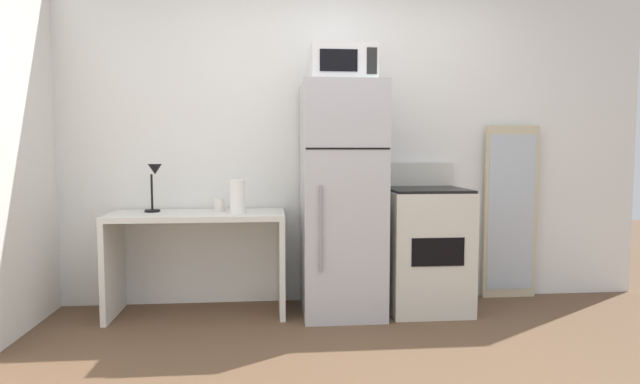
{
  "coord_description": "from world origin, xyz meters",
  "views": [
    {
      "loc": [
        -0.54,
        -2.56,
        1.21
      ],
      "look_at": [
        -0.19,
        1.1,
        0.92
      ],
      "focal_mm": 30.02,
      "sensor_mm": 36.0,
      "label": 1
    }
  ],
  "objects_px": {
    "paper_towel_roll": "(238,196)",
    "oven_range": "(425,248)",
    "refrigerator": "(342,199)",
    "coffee_mug": "(219,205)",
    "microwave": "(343,64)",
    "desk": "(198,242)",
    "desk_lamp": "(154,179)",
    "leaning_mirror": "(511,212)"
  },
  "relations": [
    {
      "from": "paper_towel_roll",
      "to": "refrigerator",
      "type": "xyz_separation_m",
      "value": [
        0.76,
        -0.01,
        -0.03
      ]
    },
    {
      "from": "desk_lamp",
      "to": "microwave",
      "type": "distance_m",
      "value": 1.6
    },
    {
      "from": "desk_lamp",
      "to": "microwave",
      "type": "xyz_separation_m",
      "value": [
        1.37,
        -0.14,
        0.83
      ]
    },
    {
      "from": "coffee_mug",
      "to": "paper_towel_roll",
      "type": "height_order",
      "value": "paper_towel_roll"
    },
    {
      "from": "paper_towel_roll",
      "to": "leaning_mirror",
      "type": "bearing_deg",
      "value": 6.84
    },
    {
      "from": "refrigerator",
      "to": "oven_range",
      "type": "distance_m",
      "value": 0.74
    },
    {
      "from": "desk_lamp",
      "to": "leaning_mirror",
      "type": "bearing_deg",
      "value": 3.27
    },
    {
      "from": "oven_range",
      "to": "leaning_mirror",
      "type": "height_order",
      "value": "leaning_mirror"
    },
    {
      "from": "paper_towel_roll",
      "to": "microwave",
      "type": "bearing_deg",
      "value": -2.68
    },
    {
      "from": "desk_lamp",
      "to": "coffee_mug",
      "type": "height_order",
      "value": "desk_lamp"
    },
    {
      "from": "leaning_mirror",
      "to": "desk_lamp",
      "type": "bearing_deg",
      "value": -176.73
    },
    {
      "from": "desk",
      "to": "refrigerator",
      "type": "xyz_separation_m",
      "value": [
        1.05,
        -0.06,
        0.31
      ]
    },
    {
      "from": "paper_towel_roll",
      "to": "oven_range",
      "type": "relative_size",
      "value": 0.22
    },
    {
      "from": "desk",
      "to": "oven_range",
      "type": "height_order",
      "value": "oven_range"
    },
    {
      "from": "desk",
      "to": "paper_towel_roll",
      "type": "xyz_separation_m",
      "value": [
        0.29,
        -0.04,
        0.34
      ]
    },
    {
      "from": "leaning_mirror",
      "to": "coffee_mug",
      "type": "bearing_deg",
      "value": -176.87
    },
    {
      "from": "microwave",
      "to": "oven_range",
      "type": "relative_size",
      "value": 0.42
    },
    {
      "from": "desk_lamp",
      "to": "microwave",
      "type": "height_order",
      "value": "microwave"
    },
    {
      "from": "desk",
      "to": "coffee_mug",
      "type": "xyz_separation_m",
      "value": [
        0.15,
        0.09,
        0.27
      ]
    },
    {
      "from": "desk_lamp",
      "to": "microwave",
      "type": "bearing_deg",
      "value": -5.75
    },
    {
      "from": "paper_towel_roll",
      "to": "oven_range",
      "type": "height_order",
      "value": "oven_range"
    },
    {
      "from": "coffee_mug",
      "to": "oven_range",
      "type": "xyz_separation_m",
      "value": [
        1.54,
        -0.13,
        -0.33
      ]
    },
    {
      "from": "desk_lamp",
      "to": "desk",
      "type": "bearing_deg",
      "value": -10.72
    },
    {
      "from": "refrigerator",
      "to": "desk_lamp",
      "type": "bearing_deg",
      "value": 175.13
    },
    {
      "from": "coffee_mug",
      "to": "microwave",
      "type": "relative_size",
      "value": 0.21
    },
    {
      "from": "desk",
      "to": "leaning_mirror",
      "type": "relative_size",
      "value": 0.9
    },
    {
      "from": "leaning_mirror",
      "to": "oven_range",
      "type": "bearing_deg",
      "value": -161.89
    },
    {
      "from": "desk",
      "to": "coffee_mug",
      "type": "relative_size",
      "value": 13.27
    },
    {
      "from": "leaning_mirror",
      "to": "paper_towel_roll",
      "type": "bearing_deg",
      "value": -173.16
    },
    {
      "from": "paper_towel_roll",
      "to": "refrigerator",
      "type": "distance_m",
      "value": 0.76
    },
    {
      "from": "desk",
      "to": "paper_towel_roll",
      "type": "bearing_deg",
      "value": -8.21
    },
    {
      "from": "desk",
      "to": "refrigerator",
      "type": "bearing_deg",
      "value": -3.09
    },
    {
      "from": "desk_lamp",
      "to": "leaning_mirror",
      "type": "relative_size",
      "value": 0.25
    },
    {
      "from": "microwave",
      "to": "leaning_mirror",
      "type": "height_order",
      "value": "microwave"
    },
    {
      "from": "microwave",
      "to": "leaning_mirror",
      "type": "xyz_separation_m",
      "value": [
        1.42,
        0.3,
        -1.12
      ]
    },
    {
      "from": "microwave",
      "to": "oven_range",
      "type": "xyz_separation_m",
      "value": [
        0.64,
        0.04,
        -1.35
      ]
    },
    {
      "from": "coffee_mug",
      "to": "microwave",
      "type": "bearing_deg",
      "value": -10.67
    },
    {
      "from": "coffee_mug",
      "to": "refrigerator",
      "type": "xyz_separation_m",
      "value": [
        0.9,
        -0.15,
        0.05
      ]
    },
    {
      "from": "coffee_mug",
      "to": "oven_range",
      "type": "distance_m",
      "value": 1.58
    },
    {
      "from": "desk_lamp",
      "to": "oven_range",
      "type": "relative_size",
      "value": 0.32
    },
    {
      "from": "refrigerator",
      "to": "microwave",
      "type": "xyz_separation_m",
      "value": [
        0.0,
        -0.02,
        0.97
      ]
    },
    {
      "from": "desk",
      "to": "microwave",
      "type": "height_order",
      "value": "microwave"
    }
  ]
}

